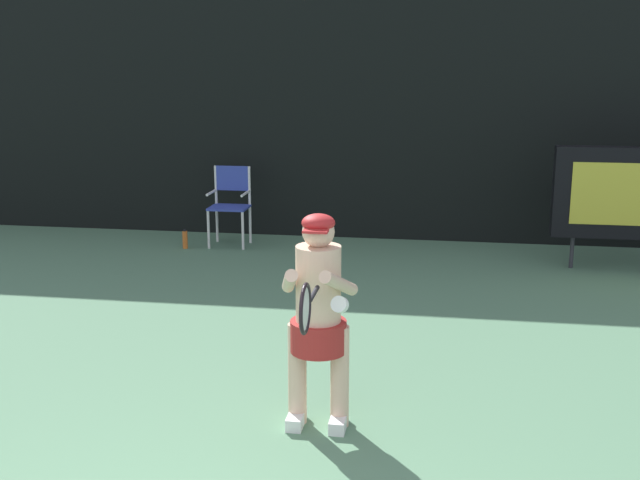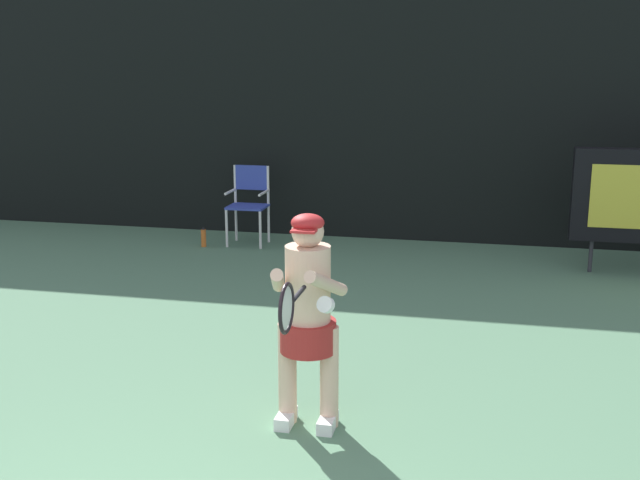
# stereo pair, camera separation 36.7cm
# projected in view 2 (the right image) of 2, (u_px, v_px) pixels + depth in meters

# --- Properties ---
(backdrop_screen) EXTENTS (18.00, 0.12, 3.66)m
(backdrop_screen) POSITION_uv_depth(u_px,v_px,m) (374.00, 111.00, 10.78)
(backdrop_screen) COLOR black
(backdrop_screen) RESTS_ON ground
(umpire_chair) EXTENTS (0.52, 0.44, 1.08)m
(umpire_chair) POSITION_uv_depth(u_px,v_px,m) (249.00, 200.00, 10.68)
(umpire_chair) COLOR white
(umpire_chair) RESTS_ON ground
(water_bottle) EXTENTS (0.07, 0.07, 0.27)m
(water_bottle) POSITION_uv_depth(u_px,v_px,m) (204.00, 238.00, 10.61)
(water_bottle) COLOR #D06526
(water_bottle) RESTS_ON ground
(tennis_player) EXTENTS (0.54, 0.62, 1.51)m
(tennis_player) POSITION_uv_depth(u_px,v_px,m) (308.00, 312.00, 5.28)
(tennis_player) COLOR white
(tennis_player) RESTS_ON ground
(tennis_racket) EXTENTS (0.03, 0.60, 0.31)m
(tennis_racket) POSITION_uv_depth(u_px,v_px,m) (287.00, 307.00, 4.60)
(tennis_racket) COLOR black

